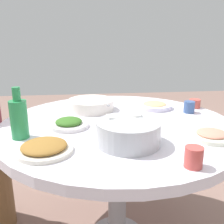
{
  "coord_description": "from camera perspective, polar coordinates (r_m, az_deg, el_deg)",
  "views": [
    {
      "loc": [
        1.28,
        -0.17,
        1.19
      ],
      "look_at": [
        0.01,
        -0.03,
        0.81
      ],
      "focal_mm": 41.6,
      "sensor_mm": 36.0,
      "label": 1
    }
  ],
  "objects": [
    {
      "name": "round_dining_table",
      "position": [
        1.4,
        1.24,
        -5.54
      ],
      "size": [
        1.24,
        1.24,
        0.74
      ],
      "color": "#99999E",
      "rests_on": "ground"
    },
    {
      "name": "rice_bowl",
      "position": [
        1.09,
        3.61,
        -4.47
      ],
      "size": [
        0.27,
        0.27,
        0.11
      ],
      "color": "#B2B5BA",
      "rests_on": "round_dining_table"
    },
    {
      "name": "soup_bowl",
      "position": [
        1.59,
        -4.64,
        1.53
      ],
      "size": [
        0.28,
        0.28,
        0.07
      ],
      "color": "white",
      "rests_on": "round_dining_table"
    },
    {
      "name": "dish_noodles",
      "position": [
        1.65,
        9.35,
        1.44
      ],
      "size": [
        0.21,
        0.21,
        0.04
      ],
      "color": "silver",
      "rests_on": "round_dining_table"
    },
    {
      "name": "dish_greens",
      "position": [
        1.31,
        -9.46,
        -2.5
      ],
      "size": [
        0.2,
        0.2,
        0.05
      ],
      "color": "silver",
      "rests_on": "round_dining_table"
    },
    {
      "name": "dish_shrimp",
      "position": [
        1.24,
        21.07,
        -4.74
      ],
      "size": [
        0.2,
        0.2,
        0.04
      ],
      "color": "silver",
      "rests_on": "round_dining_table"
    },
    {
      "name": "dish_stirfry",
      "position": [
        1.06,
        -14.68,
        -7.59
      ],
      "size": [
        0.23,
        0.23,
        0.04
      ],
      "color": "silver",
      "rests_on": "round_dining_table"
    },
    {
      "name": "green_bottle",
      "position": [
        1.21,
        -19.78,
        -1.23
      ],
      "size": [
        0.08,
        0.08,
        0.23
      ],
      "color": "#288E4D",
      "rests_on": "round_dining_table"
    },
    {
      "name": "tea_cup_near",
      "position": [
        0.96,
        17.52,
        -9.44
      ],
      "size": [
        0.06,
        0.06,
        0.07
      ],
      "primitive_type": "cylinder",
      "color": "#C94B45",
      "rests_on": "round_dining_table"
    },
    {
      "name": "tea_cup_far",
      "position": [
        1.72,
        17.72,
        1.8
      ],
      "size": [
        0.07,
        0.07,
        0.05
      ],
      "primitive_type": "cylinder",
      "color": "#CD5046",
      "rests_on": "round_dining_table"
    },
    {
      "name": "tea_cup_side",
      "position": [
        1.6,
        16.6,
        1.06
      ],
      "size": [
        0.06,
        0.06,
        0.07
      ],
      "primitive_type": "cylinder",
      "color": "#3B578F",
      "rests_on": "round_dining_table"
    }
  ]
}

